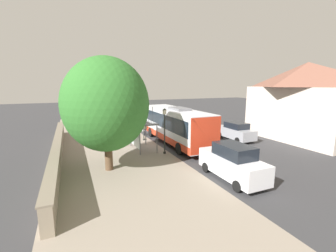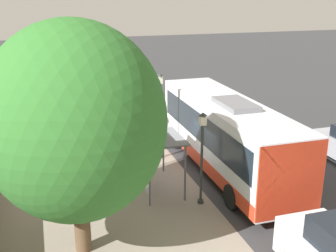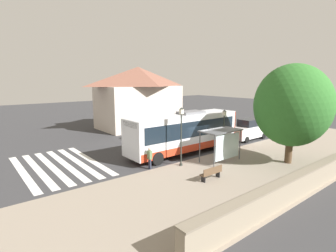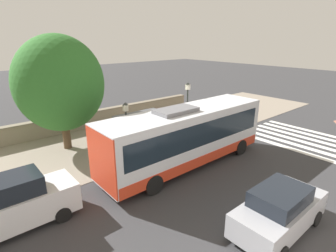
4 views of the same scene
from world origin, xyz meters
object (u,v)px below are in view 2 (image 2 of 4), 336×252
(bus, at_px, (226,134))
(street_lamp_far, at_px, (160,109))
(bus_shelter, at_px, (153,143))
(street_lamp_near, at_px, (202,151))
(pedestrian, at_px, (163,127))
(shade_tree, at_px, (75,122))
(bench, at_px, (94,154))

(bus, xyz_separation_m, street_lamp_far, (-2.43, 2.48, 0.72))
(bus_shelter, height_order, street_lamp_near, street_lamp_near)
(street_lamp_near, bearing_deg, street_lamp_far, 92.40)
(bus_shelter, xyz_separation_m, street_lamp_far, (1.21, 3.13, 0.51))
(bus, relative_size, pedestrian, 6.78)
(bus_shelter, bearing_deg, street_lamp_near, -53.21)
(bus_shelter, bearing_deg, pedestrian, 69.18)
(bus_shelter, distance_m, shade_tree, 5.55)
(bus, relative_size, street_lamp_near, 2.80)
(bus_shelter, relative_size, shade_tree, 0.44)
(shade_tree, bearing_deg, pedestrian, 59.02)
(bench, distance_m, street_lamp_far, 3.93)
(bench, bearing_deg, bus_shelter, -58.87)
(bench, relative_size, shade_tree, 0.23)
(street_lamp_far, bearing_deg, street_lamp_near, -87.60)
(pedestrian, relative_size, street_lamp_near, 0.41)
(bus, xyz_separation_m, bus_shelter, (-3.64, -0.65, 0.21))
(bus, relative_size, shade_tree, 1.43)
(pedestrian, xyz_separation_m, shade_tree, (-5.45, -9.07, 3.50))
(bench, height_order, shade_tree, shade_tree)
(bus, height_order, street_lamp_near, street_lamp_near)
(bus_shelter, height_order, street_lamp_far, street_lamp_far)
(bus_shelter, xyz_separation_m, bench, (-2.09, 3.46, -1.60))
(bus, bearing_deg, pedestrian, 108.83)
(bench, distance_m, street_lamp_near, 6.65)
(bench, xyz_separation_m, street_lamp_far, (3.30, -0.34, 2.10))
(bus_shelter, distance_m, pedestrian, 5.85)
(street_lamp_near, relative_size, street_lamp_far, 0.87)
(street_lamp_far, bearing_deg, pedestrian, 69.65)
(bus_shelter, relative_size, bench, 1.96)
(bus_shelter, bearing_deg, bus, 10.05)
(bench, relative_size, street_lamp_near, 0.45)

